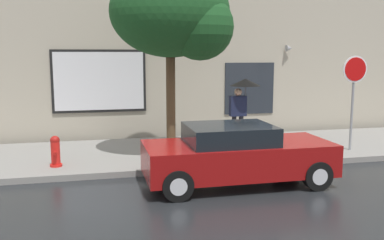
{
  "coord_description": "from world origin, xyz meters",
  "views": [
    {
      "loc": [
        -2.83,
        -8.94,
        2.91
      ],
      "look_at": [
        -0.33,
        1.8,
        1.2
      ],
      "focal_mm": 40.11,
      "sensor_mm": 36.0,
      "label": 1
    }
  ],
  "objects_px": {
    "street_tree": "(176,15)",
    "stop_sign": "(354,84)",
    "fire_hydrant": "(55,151)",
    "pedestrian_with_umbrella": "(243,93)",
    "parked_car": "(236,155)"
  },
  "relations": [
    {
      "from": "street_tree",
      "to": "stop_sign",
      "type": "bearing_deg",
      "value": -4.14
    },
    {
      "from": "fire_hydrant",
      "to": "pedestrian_with_umbrella",
      "type": "distance_m",
      "value": 5.74
    },
    {
      "from": "parked_car",
      "to": "street_tree",
      "type": "height_order",
      "value": "street_tree"
    },
    {
      "from": "fire_hydrant",
      "to": "street_tree",
      "type": "distance_m",
      "value": 4.6
    },
    {
      "from": "street_tree",
      "to": "stop_sign",
      "type": "relative_size",
      "value": 1.85
    },
    {
      "from": "parked_car",
      "to": "fire_hydrant",
      "type": "relative_size",
      "value": 5.41
    },
    {
      "from": "street_tree",
      "to": "stop_sign",
      "type": "distance_m",
      "value": 5.38
    },
    {
      "from": "parked_car",
      "to": "stop_sign",
      "type": "distance_m",
      "value": 4.78
    },
    {
      "from": "parked_car",
      "to": "fire_hydrant",
      "type": "height_order",
      "value": "parked_car"
    },
    {
      "from": "parked_car",
      "to": "pedestrian_with_umbrella",
      "type": "xyz_separation_m",
      "value": [
        1.38,
        3.51,
        1.03
      ]
    },
    {
      "from": "fire_hydrant",
      "to": "pedestrian_with_umbrella",
      "type": "height_order",
      "value": "pedestrian_with_umbrella"
    },
    {
      "from": "fire_hydrant",
      "to": "stop_sign",
      "type": "bearing_deg",
      "value": -0.12
    },
    {
      "from": "pedestrian_with_umbrella",
      "to": "street_tree",
      "type": "bearing_deg",
      "value": -152.22
    },
    {
      "from": "stop_sign",
      "to": "fire_hydrant",
      "type": "bearing_deg",
      "value": 179.88
    },
    {
      "from": "parked_car",
      "to": "pedestrian_with_umbrella",
      "type": "height_order",
      "value": "pedestrian_with_umbrella"
    }
  ]
}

